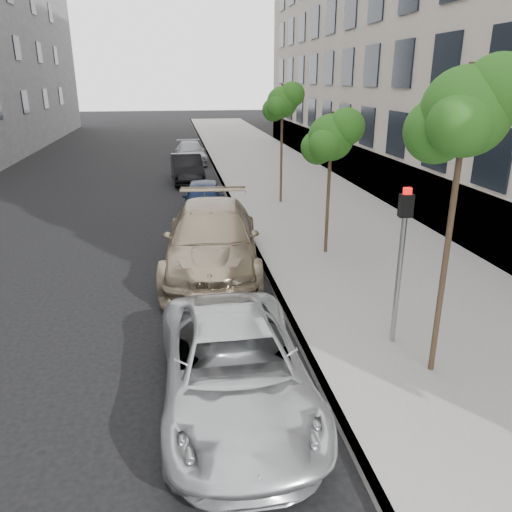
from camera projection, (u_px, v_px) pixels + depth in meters
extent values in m
plane|color=black|center=(272.00, 454.00, 7.12)|extent=(160.00, 160.00, 0.00)
cube|color=gray|center=(266.00, 166.00, 30.05)|extent=(6.40, 72.00, 0.14)
cube|color=#9E9B93|center=(214.00, 167.00, 29.57)|extent=(0.15, 72.00, 0.14)
cylinder|color=#38281C|center=(449.00, 232.00, 8.09)|extent=(0.10, 0.10, 5.15)
sphere|color=#2B6219|center=(466.00, 112.00, 7.46)|extent=(1.35, 1.35, 1.35)
sphere|color=#2B6219|center=(498.00, 91.00, 7.22)|extent=(1.08, 1.08, 1.08)
sphere|color=#2B6219|center=(436.00, 131.00, 7.74)|extent=(1.02, 1.02, 1.02)
cylinder|color=#38281C|center=(329.00, 185.00, 14.31)|extent=(0.10, 0.10, 4.06)
sphere|color=#2B6219|center=(331.00, 137.00, 13.86)|extent=(1.29, 1.29, 1.29)
sphere|color=#2B6219|center=(346.00, 127.00, 13.63)|extent=(1.03, 1.03, 1.03)
sphere|color=#2B6219|center=(318.00, 147.00, 14.15)|extent=(0.97, 0.97, 0.97)
cylinder|color=#38281C|center=(282.00, 145.00, 20.24)|extent=(0.10, 0.10, 4.71)
sphere|color=#2B6219|center=(282.00, 102.00, 19.68)|extent=(1.22, 1.22, 1.22)
sphere|color=#2B6219|center=(292.00, 94.00, 19.45)|extent=(0.98, 0.98, 0.98)
sphere|color=#2B6219|center=(274.00, 110.00, 19.97)|extent=(0.92, 0.92, 0.92)
cylinder|color=#939699|center=(398.00, 282.00, 9.49)|extent=(0.10, 0.10, 2.54)
cube|color=black|center=(406.00, 206.00, 8.99)|extent=(0.26, 0.21, 0.42)
cube|color=red|center=(408.00, 191.00, 8.90)|extent=(0.15, 0.12, 0.12)
imported|color=silver|center=(234.00, 368.00, 7.99)|extent=(2.30, 4.96, 1.38)
imported|color=tan|center=(212.00, 239.00, 13.67)|extent=(3.10, 6.39, 1.79)
imported|color=#111D3A|center=(204.00, 198.00, 19.31)|extent=(1.90, 4.03, 1.33)
imported|color=black|center=(187.00, 168.00, 25.46)|extent=(1.66, 4.29, 1.39)
imported|color=gray|center=(191.00, 153.00, 31.17)|extent=(1.90, 4.48, 1.29)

